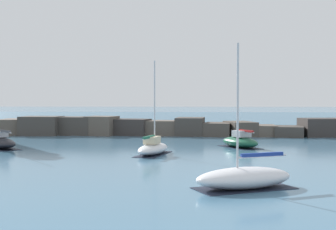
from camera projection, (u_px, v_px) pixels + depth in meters
open_sea_beyond at (198, 118)px, 122.27m from camera, size 400.00×116.00×0.01m
breakwater_jetty at (196, 128)px, 62.62m from camera, size 69.47×6.75×2.57m
sailboat_moored_2 at (244, 178)px, 25.37m from camera, size 6.20×4.69×7.86m
sailboat_moored_4 at (153, 148)px, 41.06m from camera, size 3.21×5.98×8.26m
sailboat_moored_6 at (240, 141)px, 47.11m from camera, size 4.62×5.78×8.39m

